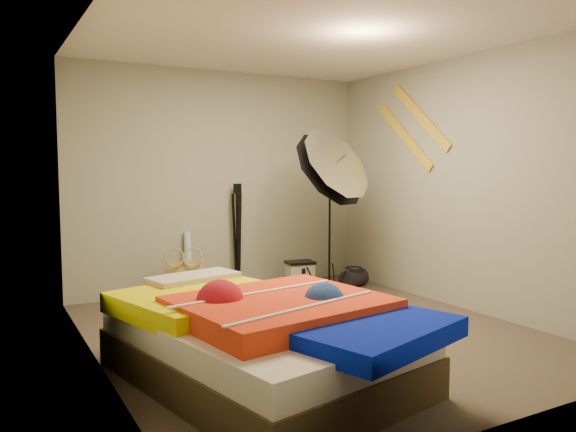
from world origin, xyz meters
TOP-DOWN VIEW (x-y plane):
  - floor at (0.00, 0.00)m, footprint 4.00×4.00m
  - ceiling at (0.00, 0.00)m, footprint 4.00×4.00m
  - wall_back at (0.00, 2.00)m, footprint 3.50×0.00m
  - wall_front at (0.00, -2.00)m, footprint 3.50×0.00m
  - wall_left at (-1.75, 0.00)m, footprint 0.00×4.00m
  - wall_right at (1.75, 0.00)m, footprint 0.00×4.00m
  - tote_bag at (-0.59, 1.64)m, footprint 0.45×0.31m
  - wrapping_roll at (-0.45, 1.90)m, footprint 0.12×0.21m
  - camera_case at (0.78, 1.54)m, footprint 0.32×0.25m
  - duffel_bag at (1.37, 1.30)m, footprint 0.39×0.31m
  - wall_stripe_upper at (1.73, 0.60)m, footprint 0.02×0.91m
  - wall_stripe_lower at (1.73, 0.85)m, footprint 0.02×0.91m
  - bed at (-0.86, -0.78)m, footprint 1.82×2.32m
  - photo_umbrella at (0.78, 0.94)m, footprint 1.03×0.86m
  - camera_tripod at (0.15, 1.88)m, footprint 0.09×0.09m

SIDE VIEW (x-z plane):
  - floor at x=0.00m, z-range 0.00..0.00m
  - duffel_bag at x=1.37m, z-range 0.00..0.21m
  - camera_case at x=0.78m, z-range 0.00..0.30m
  - tote_bag at x=-0.59m, z-range -0.01..0.42m
  - bed at x=-0.86m, z-range 0.00..0.59m
  - wrapping_roll at x=-0.45m, z-range 0.00..0.69m
  - camera_tripod at x=0.15m, z-range 0.09..1.31m
  - wall_back at x=0.00m, z-range -0.50..3.00m
  - wall_front at x=0.00m, z-range -0.50..3.00m
  - wall_left at x=-1.75m, z-range -0.75..3.25m
  - wall_right at x=1.75m, z-range -0.75..3.25m
  - photo_umbrella at x=0.78m, z-range 0.42..2.33m
  - wall_stripe_lower at x=1.73m, z-range 1.36..2.14m
  - wall_stripe_upper at x=1.73m, z-range 1.56..2.34m
  - ceiling at x=0.00m, z-range 2.50..2.50m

